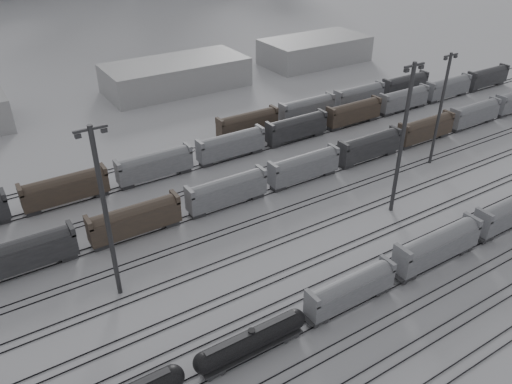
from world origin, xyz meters
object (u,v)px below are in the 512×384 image
tank_car_b (252,341)px  hopper_car_c (511,210)px  hopper_car_a (351,288)px  light_mast_c (403,137)px  hopper_car_b (437,245)px

tank_car_b → hopper_car_c: (50.20, 0.00, 1.24)m
hopper_car_a → light_mast_c: light_mast_c is taller
hopper_car_b → hopper_car_c: size_ratio=1.01×
hopper_car_c → light_mast_c: bearing=130.8°
hopper_car_b → hopper_car_c: bearing=0.0°
hopper_car_a → light_mast_c: (22.39, 14.22, 11.02)m
tank_car_b → light_mast_c: light_mast_c is taller
hopper_car_b → light_mast_c: size_ratio=0.59×
tank_car_b → hopper_car_b: bearing=0.0°
hopper_car_b → hopper_car_c: (17.81, 0.00, -0.05)m
light_mast_c → hopper_car_a: bearing=-147.6°
hopper_car_a → hopper_car_b: size_ratio=0.87×
tank_car_b → light_mast_c: (37.90, 14.22, 11.85)m
hopper_car_a → light_mast_c: size_ratio=0.52×
hopper_car_b → hopper_car_c: hopper_car_b is taller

